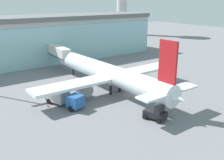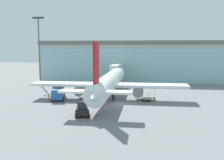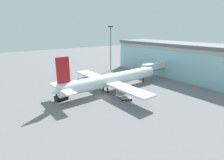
# 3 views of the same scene
# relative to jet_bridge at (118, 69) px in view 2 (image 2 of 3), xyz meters

# --- Properties ---
(ground) EXTENTS (240.00, 240.00, 0.00)m
(ground) POSITION_rel_jet_bridge_xyz_m (4.48, -26.22, -4.43)
(ground) COLOR slate
(terminal_building) EXTENTS (61.53, 18.20, 12.52)m
(terminal_building) POSITION_rel_jet_bridge_xyz_m (4.49, 11.33, 1.83)
(terminal_building) COLOR #B0B0B0
(terminal_building) RESTS_ON ground
(jet_bridge) EXTENTS (2.50, 12.65, 5.81)m
(jet_bridge) POSITION_rel_jet_bridge_xyz_m (0.00, 0.00, 0.00)
(jet_bridge) COLOR silver
(jet_bridge) RESTS_ON ground
(apron_light_mast) EXTENTS (3.20, 0.40, 18.75)m
(apron_light_mast) POSITION_rel_jet_bridge_xyz_m (-21.09, -5.85, 6.69)
(apron_light_mast) COLOR #59595E
(apron_light_mast) RESTS_ON ground
(airplane) EXTENTS (31.60, 36.29, 11.39)m
(airplane) POSITION_rel_jet_bridge_xyz_m (1.64, -21.34, -1.10)
(airplane) COLOR white
(airplane) RESTS_ON ground
(catering_truck) EXTENTS (4.38, 7.62, 2.65)m
(catering_truck) POSITION_rel_jet_bridge_xyz_m (-8.72, -23.22, -2.96)
(catering_truck) COLOR #2659A5
(catering_truck) RESTS_ON ground
(baggage_cart) EXTENTS (2.67, 3.22, 1.50)m
(baggage_cart) POSITION_rel_jet_bridge_xyz_m (9.73, -21.92, -3.93)
(baggage_cart) COLOR #9E998C
(baggage_cart) RESTS_ON ground
(pushback_tug) EXTENTS (2.96, 3.59, 2.30)m
(pushback_tug) POSITION_rel_jet_bridge_xyz_m (0.25, -35.82, -3.46)
(pushback_tug) COLOR black
(pushback_tug) RESTS_ON ground
(safety_cone_nose) EXTENTS (0.36, 0.36, 0.55)m
(safety_cone_nose) POSITION_rel_jet_bridge_xyz_m (2.62, -27.09, -4.16)
(safety_cone_nose) COLOR orange
(safety_cone_nose) RESTS_ON ground
(safety_cone_wingtip) EXTENTS (0.36, 0.36, 0.55)m
(safety_cone_wingtip) POSITION_rel_jet_bridge_xyz_m (-11.18, -22.55, -4.16)
(safety_cone_wingtip) COLOR orange
(safety_cone_wingtip) RESTS_ON ground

